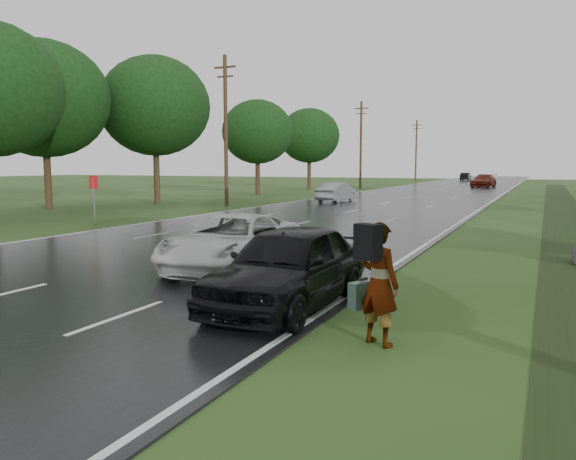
% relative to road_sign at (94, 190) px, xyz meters
% --- Properties ---
extents(road, '(14.00, 180.00, 0.04)m').
position_rel_road_sign_xyz_m(road, '(8.50, 33.00, -1.62)').
color(road, black).
rests_on(road, ground).
extents(edge_stripe_east, '(0.12, 180.00, 0.01)m').
position_rel_road_sign_xyz_m(edge_stripe_east, '(15.25, 33.00, -1.60)').
color(edge_stripe_east, silver).
rests_on(edge_stripe_east, road).
extents(edge_stripe_west, '(0.12, 180.00, 0.01)m').
position_rel_road_sign_xyz_m(edge_stripe_west, '(1.75, 33.00, -1.60)').
color(edge_stripe_west, silver).
rests_on(edge_stripe_west, road).
extents(center_line, '(0.12, 180.00, 0.01)m').
position_rel_road_sign_xyz_m(center_line, '(8.50, 33.00, -1.60)').
color(center_line, silver).
rests_on(center_line, road).
extents(drainage_ditch, '(2.20, 120.00, 0.56)m').
position_rel_road_sign_xyz_m(drainage_ditch, '(20.00, 6.71, -1.61)').
color(drainage_ditch, black).
rests_on(drainage_ditch, ground).
extents(road_sign, '(0.50, 0.06, 2.30)m').
position_rel_road_sign_xyz_m(road_sign, '(0.00, 0.00, 0.00)').
color(road_sign, slate).
rests_on(road_sign, ground).
extents(utility_pole_mid, '(1.60, 0.26, 10.00)m').
position_rel_road_sign_xyz_m(utility_pole_mid, '(-0.70, 13.00, 3.55)').
color(utility_pole_mid, '#382916').
rests_on(utility_pole_mid, ground).
extents(utility_pole_far, '(1.60, 0.26, 10.00)m').
position_rel_road_sign_xyz_m(utility_pole_far, '(-0.70, 43.00, 3.55)').
color(utility_pole_far, '#382916').
rests_on(utility_pole_far, ground).
extents(utility_pole_distant, '(1.60, 0.26, 10.00)m').
position_rel_road_sign_xyz_m(utility_pole_distant, '(-0.70, 73.00, 3.55)').
color(utility_pole_distant, '#382916').
rests_on(utility_pole_distant, ground).
extents(tree_west_c, '(7.80, 7.80, 10.43)m').
position_rel_road_sign_xyz_m(tree_west_c, '(-6.50, 13.00, 5.27)').
color(tree_west_c, '#382916').
rests_on(tree_west_c, ground).
extents(tree_west_d, '(6.60, 6.60, 8.80)m').
position_rel_road_sign_xyz_m(tree_west_d, '(-5.70, 27.00, 4.18)').
color(tree_west_d, '#382916').
rests_on(tree_west_d, ground).
extents(tree_west_e, '(8.00, 8.00, 10.44)m').
position_rel_road_sign_xyz_m(tree_west_e, '(-9.50, 6.00, 5.19)').
color(tree_west_e, '#382916').
rests_on(tree_west_e, ground).
extents(tree_west_f, '(7.00, 7.00, 9.29)m').
position_rel_road_sign_xyz_m(tree_west_f, '(-6.30, 41.00, 4.49)').
color(tree_west_f, '#382916').
rests_on(tree_west_f, ground).
extents(pedestrian, '(0.94, 0.99, 1.93)m').
position_rel_road_sign_xyz_m(pedestrian, '(16.67, -11.43, -0.65)').
color(pedestrian, '#A5998C').
rests_on(pedestrian, ground).
extents(white_pickup, '(2.79, 5.39, 1.45)m').
position_rel_road_sign_xyz_m(white_pickup, '(11.50, -7.00, -0.88)').
color(white_pickup, silver).
rests_on(white_pickup, road).
extents(dark_sedan, '(1.98, 4.77, 1.61)m').
position_rel_road_sign_xyz_m(dark_sedan, '(14.50, -10.00, -0.79)').
color(dark_sedan, black).
rests_on(dark_sedan, road).
extents(silver_sedan, '(1.82, 4.44, 1.43)m').
position_rel_road_sign_xyz_m(silver_sedan, '(4.77, 19.70, -0.89)').
color(silver_sedan, gray).
rests_on(silver_sedan, road).
extents(far_car_red, '(2.94, 5.74, 1.59)m').
position_rel_road_sign_xyz_m(far_car_red, '(11.89, 53.21, -0.81)').
color(far_car_red, maroon).
rests_on(far_car_red, road).
extents(far_car_dark, '(1.48, 4.14, 1.36)m').
position_rel_road_sign_xyz_m(far_car_dark, '(5.96, 83.11, -0.92)').
color(far_car_dark, black).
rests_on(far_car_dark, road).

